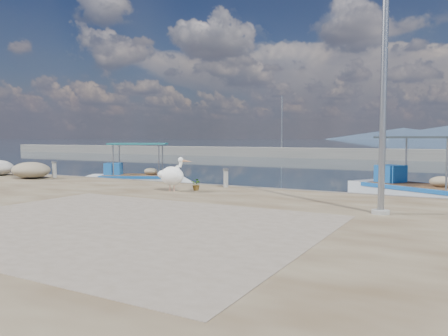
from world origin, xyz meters
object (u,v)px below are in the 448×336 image
Objects in this scene: lamp_post at (384,82)px; boat_right at (422,195)px; pelican at (172,175)px; bollard_near at (226,177)px; boat_left at (138,181)px.

boat_right is at bearing 86.52° from lamp_post.
pelican is 7.90m from lamp_post.
boat_right is 8.57× the size of bollard_near.
bollard_near is at bearing -50.91° from boat_left.
boat_right is 7.59m from bollard_near.
boat_left is 14.66m from lamp_post.
boat_right is 0.89× the size of lamp_post.
boat_left reaches higher than bollard_near.
pelican is at bearing -117.39° from bollard_near.
boat_left is 0.86× the size of boat_right.
bollard_near is (6.65, -2.67, 0.70)m from boat_left.
lamp_post is at bearing -27.47° from bollard_near.
lamp_post reaches higher than boat_left.
bollard_near is (-6.26, 3.26, -2.91)m from lamp_post.
boat_right is at bearing 27.96° from bollard_near.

